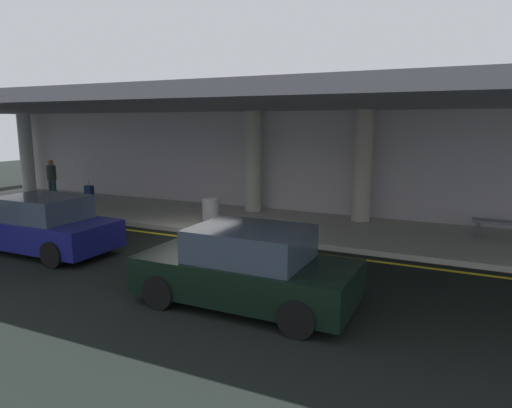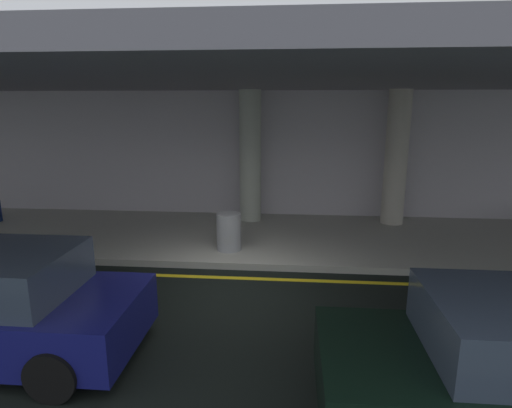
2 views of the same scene
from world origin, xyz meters
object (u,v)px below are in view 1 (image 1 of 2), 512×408
Objects in this scene: support_column_center at (362,166)px; trash_bin_steel at (211,211)px; traveler_with_luggage at (52,177)px; suitcase_upright_primary at (89,193)px; support_column_far_left at (26,152)px; bench_metal at (503,226)px; car_navy at (42,226)px; support_column_left_mid at (253,162)px; car_black at (247,268)px.

trash_bin_steel is (-4.23, -2.65, -1.40)m from support_column_center.
suitcase_upright_primary is (1.63, 0.45, -0.65)m from traveler_with_luggage.
bench_metal is at bearing -1.66° from support_column_far_left.
car_navy is 2.56× the size of bench_metal.
support_column_center is at bearing 172.04° from bench_metal.
support_column_center is 12.98m from traveler_with_luggage.
support_column_left_mid is 7.46m from suitcase_upright_primary.
support_column_left_mid is 2.17× the size of traveler_with_luggage.
traveler_with_luggage reaches higher than suitcase_upright_primary.
support_column_far_left is 20.24m from bench_metal.
traveler_with_luggage is (-6.01, 5.52, 0.40)m from car_navy.
car_navy is 1.00× the size of car_black.
support_column_far_left reaches higher than car_black.
bench_metal is (4.58, 7.14, -0.21)m from car_black.
support_column_center is 4.47m from bench_metal.
car_black is at bearing -53.00° from trash_bin_steel.
bench_metal is (11.05, 6.26, -0.21)m from car_navy.
car_navy is at bearing -46.04° from suitcase_upright_primary.
support_column_center is 2.17× the size of traveler_with_luggage.
traveler_with_luggage is at bearing -174.13° from support_column_center.
trash_bin_steel reaches higher than bench_metal.
car_navy is 7.40m from suitcase_upright_primary.
support_column_left_mid reaches higher than suitcase_upright_primary.
support_column_far_left is 3.50m from traveler_with_luggage.
car_black reaches higher than bench_metal.
support_column_far_left reaches higher than suitcase_upright_primary.
suitcase_upright_primary is 15.43m from bench_metal.
car_black is 4.56× the size of suitcase_upright_primary.
support_column_far_left is 1.00× the size of support_column_center.
car_navy is (9.13, -6.84, -1.26)m from support_column_far_left.
suitcase_upright_primary is at bearing -34.54° from car_black.
bench_metal is 1.88× the size of trash_bin_steel.
support_column_center reaches higher than traveler_with_luggage.
traveler_with_luggage is at bearing -171.52° from support_column_left_mid.
bench_metal is (15.43, 0.29, 0.04)m from suitcase_upright_primary.
traveler_with_luggage is 1.81m from suitcase_upright_primary.
car_navy is at bearing -122.27° from trash_bin_steel.
traveler_with_luggage is at bearing -156.96° from suitcase_upright_primary.
car_black is 2.56× the size of bench_metal.
car_navy is at bearing -36.84° from support_column_far_left.
car_black is 4.82× the size of trash_bin_steel.
car_black is 12.83m from suitcase_upright_primary.
support_column_center is 2.28× the size of bench_metal.
trash_bin_steel is at bearing -55.28° from car_black.
support_column_far_left is 12.15m from trash_bin_steel.
support_column_left_mid is at bearing -111.28° from car_navy.
car_black is (3.60, -7.72, -1.26)m from support_column_left_mid.
trash_bin_steel is (-0.23, -2.65, -1.40)m from support_column_left_mid.
car_navy is at bearing -112.76° from support_column_left_mid.
support_column_far_left is at bearing 178.34° from bench_metal.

